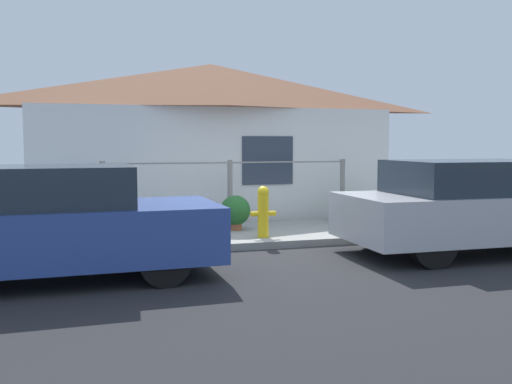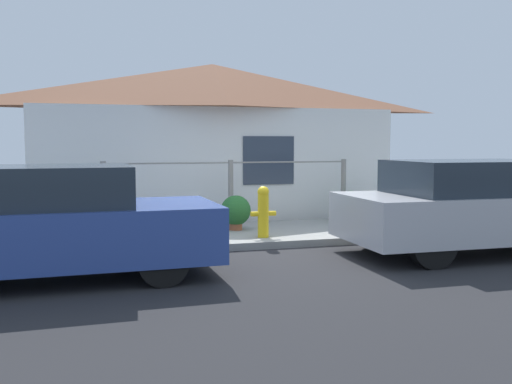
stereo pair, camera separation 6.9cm
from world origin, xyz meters
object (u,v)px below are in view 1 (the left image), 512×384
car_left (49,224)px  fire_hydrant (263,211)px  potted_plant_near_hydrant (235,211)px  potted_plant_by_fence (52,215)px  potted_plant_corner (350,204)px  car_right (478,206)px

car_left → fire_hydrant: car_left is taller
potted_plant_near_hydrant → potted_plant_by_fence: size_ratio=0.94×
car_left → potted_plant_corner: size_ratio=6.70×
potted_plant_by_fence → potted_plant_corner: (5.69, 0.44, -0.04)m
car_left → fire_hydrant: 3.68m
car_left → car_right: size_ratio=0.96×
potted_plant_by_fence → fire_hydrant: bearing=-16.7°
car_right → potted_plant_by_fence: bearing=157.7°
potted_plant_near_hydrant → potted_plant_corner: size_ratio=1.03×
potted_plant_near_hydrant → potted_plant_by_fence: 3.14m
potted_plant_near_hydrant → potted_plant_corner: bearing=12.0°
car_left → potted_plant_by_fence: size_ratio=6.11×
car_right → potted_plant_near_hydrant: car_right is taller
car_right → potted_plant_near_hydrant: 4.10m
car_right → potted_plant_near_hydrant: bearing=141.8°
fire_hydrant → potted_plant_near_hydrant: 0.95m
car_left → fire_hydrant: bearing=25.6°
car_right → potted_plant_near_hydrant: size_ratio=6.80×
car_right → potted_plant_corner: (-0.63, 3.11, -0.27)m
car_left → fire_hydrant: size_ratio=4.79×
car_left → potted_plant_near_hydrant: car_left is taller
car_left → potted_plant_corner: bearing=27.9°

